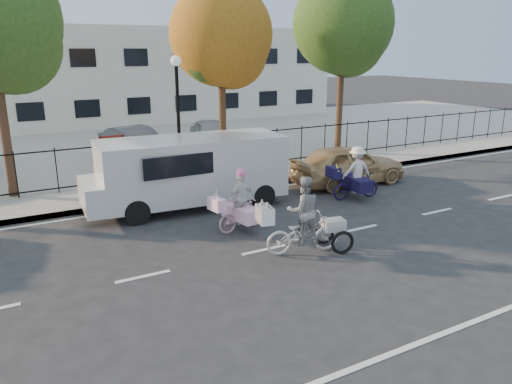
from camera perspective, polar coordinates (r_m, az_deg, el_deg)
ground at (r=12.17m, az=0.94°, el=-6.64°), size 120.00×120.00×0.00m
road_markings at (r=12.17m, az=0.94°, el=-6.62°), size 60.00×9.52×0.01m
curb at (r=16.45m, az=-7.98°, el=-0.40°), size 60.00×0.10×0.15m
sidewalk at (r=17.40m, az=-9.26°, el=0.45°), size 60.00×2.20×0.15m
parking_lot at (r=25.75m, az=-16.24°, el=5.10°), size 60.00×15.60×0.15m
iron_fence at (r=18.21m, az=-10.59°, el=3.76°), size 58.00×0.06×1.50m
building at (r=35.18m, az=-20.58°, el=12.33°), size 34.00×10.00×6.00m
lamppost at (r=17.68m, az=-8.97°, el=10.74°), size 0.36×0.36×4.33m
street_sign at (r=17.24m, az=-16.06°, el=4.47°), size 0.85×0.06×1.80m
zebra_trike at (r=11.83m, az=5.42°, el=-3.64°), size 2.19×1.21×1.88m
unicorn_bike at (r=13.25m, az=-1.79°, el=-1.83°), size 1.72×1.22×1.70m
bull_bike at (r=16.38m, az=11.32°, el=1.57°), size 1.88×1.31×1.72m
white_van at (r=15.19m, az=-7.63°, el=2.54°), size 6.16×2.46×2.14m
gold_sedan at (r=18.08m, az=10.47°, el=3.09°), size 4.31×1.91×1.44m
lot_car_c at (r=21.85m, az=-13.51°, el=5.42°), size 2.45×4.33×1.35m
lot_car_d at (r=23.36m, az=-5.09°, el=6.54°), size 2.53×4.38×1.40m
tree_mid at (r=19.84m, az=-3.70°, el=16.96°), size 3.91×3.91×7.17m
tree_east at (r=22.75m, az=10.12°, el=17.91°), size 4.30×4.30×7.88m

